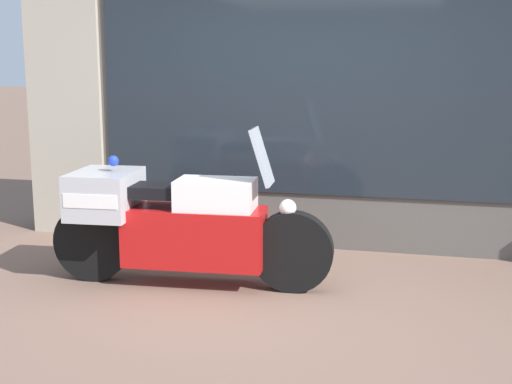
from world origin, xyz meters
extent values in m
plane|color=#7A5B4C|center=(0.00, 0.00, 0.00)|extent=(60.00, 60.00, 0.00)
cube|color=#56514C|center=(0.00, 2.00, 2.06)|extent=(5.96, 0.40, 4.13)
cube|color=#B2A893|center=(-2.57, 2.03, 2.06)|extent=(0.83, 0.55, 4.13)
cube|color=#1E262D|center=(0.38, 1.79, 2.11)|extent=(4.90, 0.02, 3.13)
cube|color=slate|center=(0.34, 2.01, 0.28)|extent=(4.68, 0.30, 0.55)
cube|color=silver|center=(0.34, 2.15, 1.16)|extent=(4.68, 0.02, 1.25)
cube|color=beige|center=(0.34, 2.01, 1.78)|extent=(4.68, 0.30, 0.02)
cube|color=#C68E19|center=(-1.13, 2.01, 1.82)|extent=(0.18, 0.04, 0.06)
cube|color=navy|center=(0.34, 2.01, 1.82)|extent=(0.18, 0.04, 0.06)
cube|color=#B7B2A8|center=(1.81, 2.01, 1.82)|extent=(0.18, 0.04, 0.06)
cube|color=#2D8E42|center=(-1.12, 1.94, 0.69)|extent=(0.19, 0.03, 0.27)
cube|color=white|center=(0.34, 1.94, 0.69)|extent=(0.19, 0.02, 0.27)
cube|color=#2866B7|center=(1.80, 1.94, 0.69)|extent=(0.19, 0.01, 0.27)
cylinder|color=black|center=(0.11, 0.48, 0.33)|extent=(0.67, 0.18, 0.66)
cylinder|color=black|center=(-1.60, 0.37, 0.33)|extent=(0.67, 0.18, 0.66)
cube|color=#B71414|center=(-0.70, 0.43, 0.42)|extent=(1.19, 0.50, 0.48)
cube|color=white|center=(-0.52, 0.44, 0.77)|extent=(0.66, 0.43, 0.28)
cube|color=black|center=(-0.96, 0.41, 0.80)|extent=(0.69, 0.36, 0.10)
cube|color=#B7B7BC|center=(-1.47, 0.38, 0.76)|extent=(0.55, 0.67, 0.38)
cube|color=white|center=(-1.47, 0.38, 0.76)|extent=(0.50, 0.68, 0.11)
cube|color=#B2BCC6|center=(-0.14, 0.46, 1.10)|extent=(0.19, 0.31, 0.46)
sphere|color=white|center=(0.07, 0.48, 0.69)|extent=(0.14, 0.14, 0.14)
sphere|color=blue|center=(-1.39, 0.38, 1.04)|extent=(0.09, 0.09, 0.09)
camera|label=1|loc=(1.13, -5.00, 1.93)|focal=50.00mm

